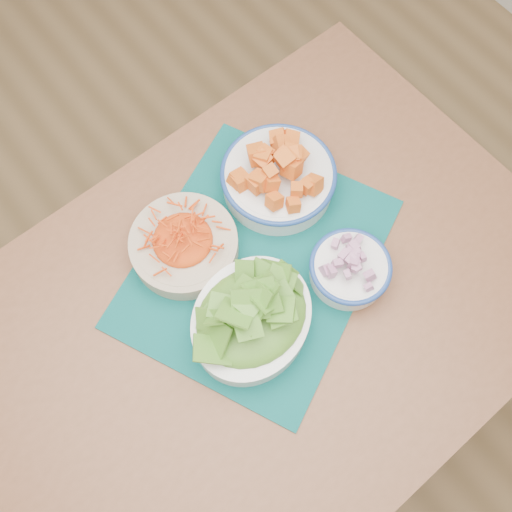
{
  "coord_description": "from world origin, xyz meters",
  "views": [
    {
      "loc": [
        -0.18,
        -0.5,
        1.8
      ],
      "look_at": [
        0.07,
        -0.18,
        0.78
      ],
      "focal_mm": 40.0,
      "sensor_mm": 36.0,
      "label": 1
    }
  ],
  "objects": [
    {
      "name": "table",
      "position": [
        -0.02,
        -0.25,
        0.66
      ],
      "size": [
        1.29,
        0.88,
        0.75
      ],
      "rotation": [
        0.0,
        0.0,
        0.03
      ],
      "color": "brown",
      "rests_on": "ground"
    },
    {
      "name": "squash_bowl",
      "position": [
        0.21,
        -0.07,
        0.81
      ],
      "size": [
        0.27,
        0.27,
        0.11
      ],
      "rotation": [
        0.0,
        0.0,
        0.21
      ],
      "color": "silver",
      "rests_on": "placemat"
    },
    {
      "name": "lettuce_bowl",
      "position": [
        -0.02,
        -0.27,
        0.81
      ],
      "size": [
        0.3,
        0.28,
        0.12
      ],
      "rotation": [
        0.0,
        0.0,
        0.36
      ],
      "color": "white",
      "rests_on": "placemat"
    },
    {
      "name": "ground",
      "position": [
        0.0,
        0.0,
        0.0
      ],
      "size": [
        4.0,
        4.0,
        0.0
      ],
      "primitive_type": "plane",
      "color": "olive",
      "rests_on": "ground"
    },
    {
      "name": "onion_bowl",
      "position": [
        0.19,
        -0.31,
        0.79
      ],
      "size": [
        0.19,
        0.19,
        0.08
      ],
      "rotation": [
        0.0,
        0.0,
        -0.32
      ],
      "color": "silver",
      "rests_on": "placemat"
    },
    {
      "name": "carrot_bowl",
      "position": [
        -0.03,
        -0.07,
        0.79
      ],
      "size": [
        0.27,
        0.27,
        0.08
      ],
      "rotation": [
        0.0,
        0.0,
        -0.38
      ],
      "color": "#BCA98C",
      "rests_on": "placemat"
    },
    {
      "name": "placemat",
      "position": [
        0.07,
        -0.18,
        0.75
      ],
      "size": [
        0.64,
        0.6,
        0.0
      ],
      "primitive_type": "cube",
      "rotation": [
        0.0,
        0.0,
        0.44
      ],
      "color": "#033535",
      "rests_on": "table"
    }
  ]
}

